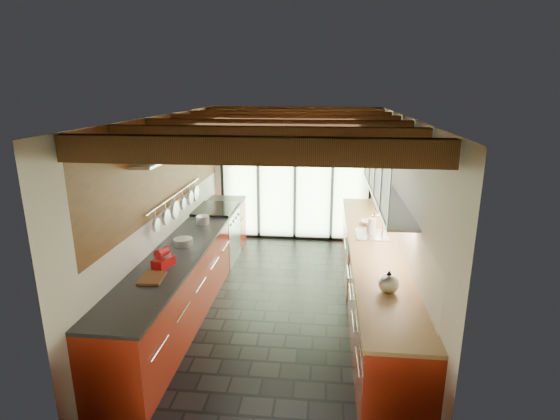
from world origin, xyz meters
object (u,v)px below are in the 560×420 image
object	(u,v)px
stand_mixer	(163,259)
paper_towel	(372,227)
kettle	(389,282)
soap_bottle	(371,225)
bowl	(368,222)

from	to	relation	value
stand_mixer	paper_towel	size ratio (longest dim) A/B	1.03
kettle	soap_bottle	bearing A→B (deg)	90.00
soap_bottle	bowl	bearing A→B (deg)	90.00
soap_bottle	stand_mixer	bearing A→B (deg)	-148.14
stand_mixer	bowl	bearing A→B (deg)	37.10
stand_mixer	bowl	distance (m)	3.19
soap_bottle	paper_towel	bearing A→B (deg)	-90.00
bowl	paper_towel	bearing A→B (deg)	-90.00
kettle	paper_towel	distance (m)	1.81
kettle	bowl	xyz separation A→B (m)	(-0.00, 2.32, -0.08)
kettle	stand_mixer	bearing A→B (deg)	171.14
stand_mixer	kettle	xyz separation A→B (m)	(2.54, -0.40, 0.01)
kettle	paper_towel	bearing A→B (deg)	90.00
kettle	bowl	size ratio (longest dim) A/B	1.20
soap_bottle	bowl	size ratio (longest dim) A/B	0.79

